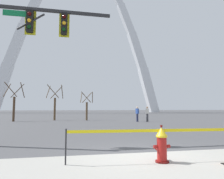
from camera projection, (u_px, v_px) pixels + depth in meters
The scene contains 10 objects.
ground_plane at pixel (140, 154), 6.35m from camera, with size 240.00×240.00×0.00m, color #474749.
fire_hydrant at pixel (162, 145), 5.40m from camera, with size 0.46×0.48×0.99m.
caution_tape_barrier at pixel (174, 137), 5.52m from camera, with size 5.87×0.44×0.92m.
traffic_signal_gantry at pixel (22, 44), 8.26m from camera, with size 5.02×0.44×6.00m.
monument_arch at pixel (80, 42), 64.28m from camera, with size 52.16×2.80×51.59m.
tree_far_left at pixel (14, 104), 21.72m from camera, with size 1.93×1.94×4.18m.
tree_left_mid at pixel (55, 105), 23.70m from camera, with size 1.91×1.92×4.14m.
tree_center_left at pixel (87, 108), 23.76m from camera, with size 1.56×1.57×3.35m.
pedestrian_walking_left at pixel (137, 114), 21.37m from camera, with size 0.32×0.39×1.59m.
pedestrian_standing_center at pixel (147, 114), 21.23m from camera, with size 0.39×0.32×1.59m.
Camera 1 is at (-2.15, -6.21, 1.45)m, focal length 32.24 mm.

